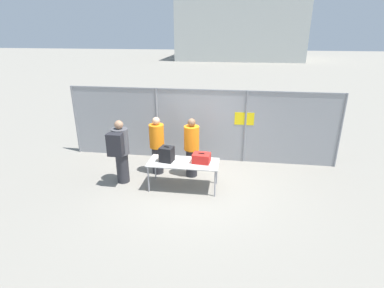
% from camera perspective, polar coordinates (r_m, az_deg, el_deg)
% --- Properties ---
extents(ground_plane, '(120.00, 120.00, 0.00)m').
position_cam_1_polar(ground_plane, '(8.35, -0.06, -7.96)').
color(ground_plane, gray).
extents(fence_section, '(8.60, 0.07, 2.33)m').
position_cam_1_polar(fence_section, '(9.60, 1.63, 3.88)').
color(fence_section, gray).
rests_on(fence_section, ground_plane).
extents(inspection_table, '(1.87, 0.82, 0.76)m').
position_cam_1_polar(inspection_table, '(7.96, -1.65, -3.80)').
color(inspection_table, '#B2B2AD').
rests_on(inspection_table, ground_plane).
extents(suitcase_black, '(0.39, 0.37, 0.42)m').
position_cam_1_polar(suitcase_black, '(7.94, -4.83, -1.93)').
color(suitcase_black, black).
rests_on(suitcase_black, inspection_table).
extents(suitcase_red, '(0.48, 0.39, 0.27)m').
position_cam_1_polar(suitcase_red, '(7.87, 1.81, -2.68)').
color(suitcase_red, red).
rests_on(suitcase_red, inspection_table).
extents(traveler_hooded, '(0.45, 0.69, 1.80)m').
position_cam_1_polar(traveler_hooded, '(8.33, -13.54, -1.10)').
color(traveler_hooded, '#2D2D33').
rests_on(traveler_hooded, ground_plane).
extents(security_worker_near, '(0.43, 0.43, 1.74)m').
position_cam_1_polar(security_worker_near, '(8.54, -0.08, -0.58)').
color(security_worker_near, '#2D2D33').
rests_on(security_worker_near, ground_plane).
extents(security_worker_far, '(0.43, 0.43, 1.73)m').
position_cam_1_polar(security_worker_far, '(8.78, -6.68, -0.14)').
color(security_worker_far, '#2D2D33').
rests_on(security_worker_far, ground_plane).
extents(utility_trailer, '(4.26, 1.91, 0.71)m').
position_cam_1_polar(utility_trailer, '(11.48, 15.26, 1.78)').
color(utility_trailer, '#B2B2B7').
rests_on(utility_trailer, ground_plane).
extents(distant_hangar, '(17.18, 13.66, 7.56)m').
position_cam_1_polar(distant_hangar, '(48.13, 9.06, 20.38)').
color(distant_hangar, '#B2B7B2').
rests_on(distant_hangar, ground_plane).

